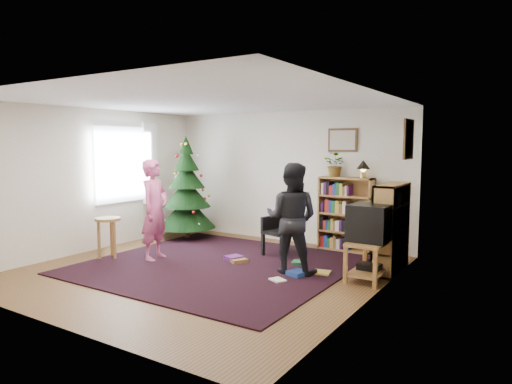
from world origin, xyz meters
The scene contains 23 objects.
floor centered at (0.00, 0.00, 0.00)m, with size 5.00×5.00×0.00m, color brown.
ceiling centered at (0.00, 0.00, 2.50)m, with size 5.00×5.00×0.00m, color white.
wall_back centered at (0.00, 2.50, 1.25)m, with size 5.00×0.02×2.50m, color silver.
wall_front centered at (0.00, -2.50, 1.25)m, with size 5.00×0.02×2.50m, color silver.
wall_left centered at (-2.50, 0.00, 1.25)m, with size 0.02×5.00×2.50m, color silver.
wall_right centered at (2.50, 0.00, 1.25)m, with size 0.02×5.00×2.50m, color silver.
rug centered at (0.00, 0.30, 0.01)m, with size 3.80×3.60×0.02m, color black.
window_pane centered at (-2.47, 0.60, 1.50)m, with size 0.04×1.20×1.40m, color silver.
curtain centered at (-2.43, 1.30, 1.50)m, with size 0.06×0.35×1.60m, color white.
picture_back centered at (1.15, 2.48, 1.95)m, with size 0.55×0.03×0.42m.
picture_right centered at (2.48, 1.75, 1.95)m, with size 0.03×0.50×0.60m.
christmas_tree centered at (-1.78, 1.63, 0.85)m, with size 1.13×1.13×2.04m.
bookshelf_back centered at (1.28, 2.34, 0.66)m, with size 0.95×0.30×1.30m.
bookshelf_right centered at (2.34, 1.45, 0.66)m, with size 0.30×0.95×1.30m.
tv_stand centered at (2.22, 0.87, 0.32)m, with size 0.47×0.84×0.55m.
crt_tv centered at (2.22, 0.87, 0.80)m, with size 0.54×0.58×0.51m.
armchair centered at (0.56, 1.43, 0.49)m, with size 0.62×0.62×0.92m.
stool centered at (-1.77, -0.33, 0.53)m, with size 0.41×0.41×0.68m.
person_standing centered at (-1.09, 0.06, 0.82)m, with size 0.60×0.39×1.64m, color #CB5186.
person_by_chair centered at (1.16, 0.55, 0.81)m, with size 0.79×0.61×1.62m, color black.
potted_plant centered at (1.08, 2.34, 1.52)m, with size 0.39×0.34×0.44m, color gray.
table_lamp centered at (1.58, 2.34, 1.51)m, with size 0.23×0.23×0.31m.
floor_clutter centered at (0.96, 0.57, 0.04)m, with size 1.70×1.15×0.08m.
Camera 1 is at (4.21, -5.23, 1.88)m, focal length 32.00 mm.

